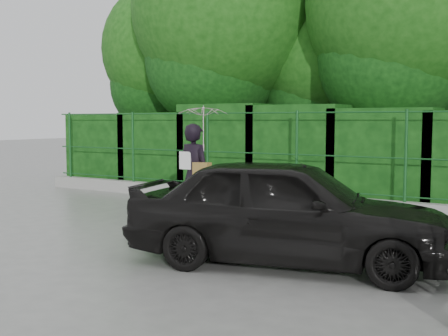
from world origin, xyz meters
The scene contains 7 objects.
ground centered at (0.00, 0.00, 0.00)m, with size 80.00×80.00×0.00m, color gray.
kerb centered at (0.00, 4.50, 0.15)m, with size 14.00×0.25×0.30m, color #9E9E99.
fence centered at (0.22, 4.50, 1.20)m, with size 14.13×0.06×1.80m.
hedge centered at (-0.09, 5.50, 1.06)m, with size 14.20×1.20×2.29m.
trees centered at (1.14, 7.74, 4.62)m, with size 17.10×6.15×8.08m.
woman centered at (-0.30, 1.80, 1.38)m, with size 0.96×0.93×2.16m.
car centered at (2.29, 0.05, 0.72)m, with size 1.69×4.20×1.43m, color black.
Camera 1 is at (5.39, -6.57, 1.89)m, focal length 45.00 mm.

